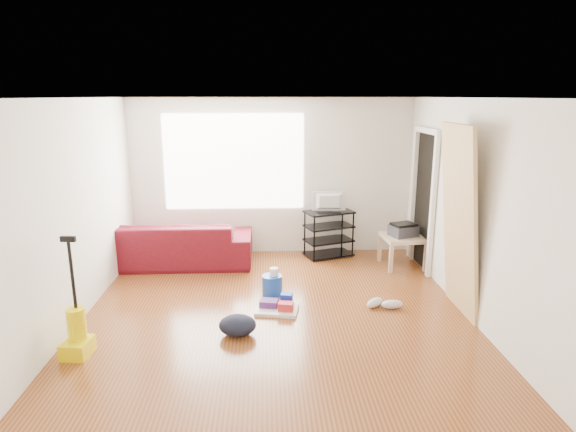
{
  "coord_description": "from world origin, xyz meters",
  "views": [
    {
      "loc": [
        -0.11,
        -5.15,
        2.52
      ],
      "look_at": [
        0.17,
        0.6,
        1.08
      ],
      "focal_mm": 30.0,
      "sensor_mm": 36.0,
      "label": 1
    }
  ],
  "objects_px": {
    "tv_stand": "(329,233)",
    "backpack": "(238,335)",
    "side_table": "(403,241)",
    "sofa": "(176,264)",
    "cleaning_tray": "(278,306)",
    "vacuum": "(77,334)",
    "bucket": "(272,294)"
  },
  "relations": [
    {
      "from": "tv_stand",
      "to": "cleaning_tray",
      "type": "relative_size",
      "value": 1.5
    },
    {
      "from": "sofa",
      "to": "backpack",
      "type": "xyz_separation_m",
      "value": [
        1.07,
        -2.32,
        0.0
      ]
    },
    {
      "from": "tv_stand",
      "to": "side_table",
      "type": "height_order",
      "value": "tv_stand"
    },
    {
      "from": "sofa",
      "to": "bucket",
      "type": "bearing_deg",
      "value": 139.39
    },
    {
      "from": "tv_stand",
      "to": "backpack",
      "type": "height_order",
      "value": "tv_stand"
    },
    {
      "from": "backpack",
      "to": "tv_stand",
      "type": "bearing_deg",
      "value": 65.45
    },
    {
      "from": "backpack",
      "to": "vacuum",
      "type": "relative_size",
      "value": 0.33
    },
    {
      "from": "cleaning_tray",
      "to": "side_table",
      "type": "bearing_deg",
      "value": 37.53
    },
    {
      "from": "tv_stand",
      "to": "backpack",
      "type": "relative_size",
      "value": 2.07
    },
    {
      "from": "backpack",
      "to": "cleaning_tray",
      "type": "bearing_deg",
      "value": 54.78
    },
    {
      "from": "tv_stand",
      "to": "side_table",
      "type": "distance_m",
      "value": 1.18
    },
    {
      "from": "cleaning_tray",
      "to": "backpack",
      "type": "bearing_deg",
      "value": -127.76
    },
    {
      "from": "side_table",
      "to": "cleaning_tray",
      "type": "xyz_separation_m",
      "value": [
        -1.92,
        -1.47,
        -0.35
      ]
    },
    {
      "from": "sofa",
      "to": "bucket",
      "type": "distance_m",
      "value": 1.93
    },
    {
      "from": "sofa",
      "to": "vacuum",
      "type": "xyz_separation_m",
      "value": [
        -0.5,
        -2.65,
        0.23
      ]
    },
    {
      "from": "sofa",
      "to": "side_table",
      "type": "relative_size",
      "value": 3.72
    },
    {
      "from": "tv_stand",
      "to": "bucket",
      "type": "distance_m",
      "value": 1.83
    },
    {
      "from": "bucket",
      "to": "cleaning_tray",
      "type": "relative_size",
      "value": 0.47
    },
    {
      "from": "tv_stand",
      "to": "vacuum",
      "type": "distance_m",
      "value": 4.12
    },
    {
      "from": "side_table",
      "to": "cleaning_tray",
      "type": "height_order",
      "value": "side_table"
    },
    {
      "from": "tv_stand",
      "to": "side_table",
      "type": "bearing_deg",
      "value": -45.85
    },
    {
      "from": "sofa",
      "to": "vacuum",
      "type": "height_order",
      "value": "vacuum"
    },
    {
      "from": "tv_stand",
      "to": "side_table",
      "type": "xyz_separation_m",
      "value": [
        1.05,
        -0.53,
        0.02
      ]
    },
    {
      "from": "cleaning_tray",
      "to": "vacuum",
      "type": "distance_m",
      "value": 2.24
    },
    {
      "from": "sofa",
      "to": "cleaning_tray",
      "type": "bearing_deg",
      "value": 131.45
    },
    {
      "from": "side_table",
      "to": "backpack",
      "type": "relative_size",
      "value": 1.55
    },
    {
      "from": "sofa",
      "to": "backpack",
      "type": "bearing_deg",
      "value": 114.74
    },
    {
      "from": "vacuum",
      "to": "backpack",
      "type": "bearing_deg",
      "value": 18.48
    },
    {
      "from": "tv_stand",
      "to": "backpack",
      "type": "bearing_deg",
      "value": -136.38
    },
    {
      "from": "backpack",
      "to": "vacuum",
      "type": "distance_m",
      "value": 1.62
    },
    {
      "from": "cleaning_tray",
      "to": "vacuum",
      "type": "height_order",
      "value": "vacuum"
    },
    {
      "from": "sofa",
      "to": "tv_stand",
      "type": "xyz_separation_m",
      "value": [
        2.4,
        0.27,
        0.38
      ]
    }
  ]
}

